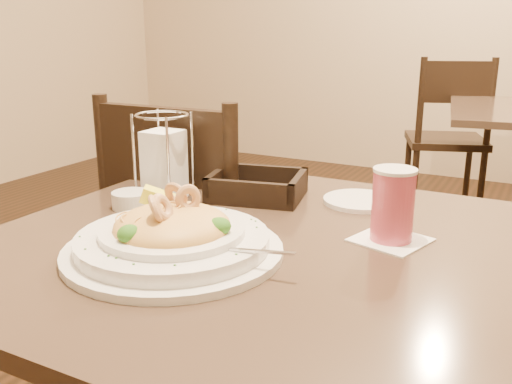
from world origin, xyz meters
The scene contains 9 objects.
main_table centered at (0.00, 0.00, 0.50)m, with size 0.90×0.90×0.73m.
dining_chair_near centered at (-0.36, 0.36, 0.50)m, with size 0.43×0.43×0.93m.
dining_chair_far centered at (-0.08, 2.50, 0.50)m, with size 0.54×0.54×0.93m.
pasta_bowl centered at (-0.08, -0.12, 0.76)m, with size 0.40×0.36×0.12m.
drink_glass centered at (0.22, 0.10, 0.79)m, with size 0.14×0.14×0.13m.
bread_basket centered at (-0.11, 0.23, 0.75)m, with size 0.22×0.20×0.05m.
napkin_caddy centered at (-0.29, 0.14, 0.81)m, with size 0.11×0.11×0.18m.
side_plate centered at (0.10, 0.29, 0.74)m, with size 0.15×0.15×0.01m, color white.
butter_ramekin centered at (-0.30, 0.04, 0.75)m, with size 0.08×0.08×0.03m, color white.
Camera 1 is at (0.45, -0.82, 1.09)m, focal length 40.00 mm.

